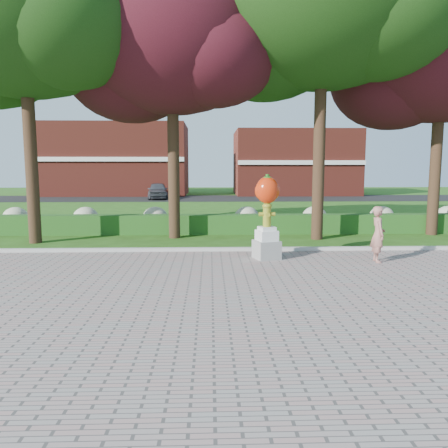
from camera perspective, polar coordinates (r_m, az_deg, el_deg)
name	(u,v)px	position (r m, az deg, el deg)	size (l,w,h in m)	color
ground	(234,274)	(11.32, 1.27, -6.60)	(100.00, 100.00, 0.00)	#244A12
walkway	(247,331)	(7.50, 2.96, -13.84)	(40.00, 14.00, 0.04)	gray
curb	(229,250)	(14.23, 0.63, -3.39)	(40.00, 0.18, 0.15)	#ADADA5
lawn_hedge	(225,224)	(18.13, 0.09, -0.01)	(24.00, 0.70, 0.80)	#164F19
hydrangea_row	(237,218)	(19.13, 1.70, 0.82)	(20.10, 1.10, 0.99)	tan
street	(217,198)	(39.07, -0.93, 3.39)	(50.00, 8.00, 0.02)	black
building_left	(117,160)	(45.95, -13.76, 8.13)	(14.00, 8.00, 7.00)	maroon
building_right	(294,163)	(45.78, 9.10, 7.88)	(12.00, 8.00, 6.40)	maroon
tree_far_left	(21,15)	(18.10, -25.02, 23.52)	(9.00, 7.68, 11.66)	black
tree_mid_left	(169,44)	(17.71, -7.16, 22.26)	(8.25, 7.04, 10.69)	black
tree_mid_right	(319,4)	(18.03, 12.33, 26.31)	(9.75, 8.32, 12.64)	black
tree_far_right	(439,59)	(20.17, 26.23, 18.76)	(7.88, 6.72, 10.21)	black
hydrant_sculpture	(267,214)	(12.91, 5.63, 1.25)	(0.85, 0.85, 2.50)	gray
woman	(378,234)	(13.22, 19.47, -1.26)	(0.59, 0.38, 1.61)	#A66C5F
parked_car	(158,191)	(38.70, -8.66, 4.34)	(1.69, 4.21, 1.43)	#43444B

